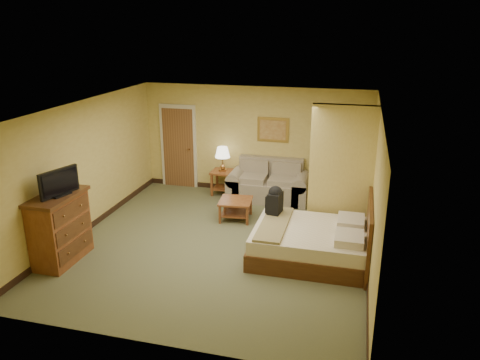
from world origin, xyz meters
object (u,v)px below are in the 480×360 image
(loveseat, at_px, (269,187))
(bed, at_px, (315,242))
(dresser, at_px, (60,228))
(coffee_table, at_px, (236,205))

(loveseat, xyz_separation_m, bed, (1.37, -2.68, 0.00))
(dresser, height_order, bed, dresser)
(dresser, bearing_deg, loveseat, 52.98)
(coffee_table, height_order, bed, bed)
(loveseat, distance_m, coffee_table, 1.41)
(coffee_table, relative_size, dresser, 0.60)
(dresser, distance_m, bed, 4.47)
(loveseat, xyz_separation_m, dresser, (-2.92, -3.87, 0.31))
(coffee_table, xyz_separation_m, bed, (1.82, -1.34, 0.00))
(coffee_table, bearing_deg, bed, -36.43)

